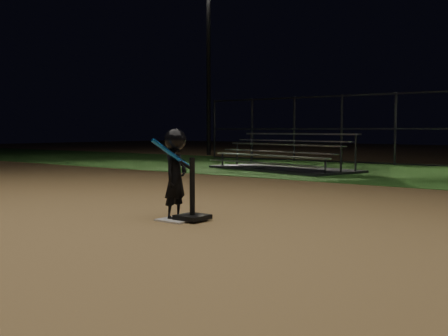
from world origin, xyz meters
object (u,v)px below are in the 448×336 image
child_batter (175,171)px  light_pole_left (208,52)px  home_plate (178,220)px  bleacher_left (283,163)px  batting_tee (192,208)px

child_batter → light_pole_left: (-11.92, 14.89, 4.29)m
home_plate → child_batter: 0.65m
home_plate → child_batter: bearing=149.4°
bleacher_left → light_pole_left: (-8.21, 6.30, 4.72)m
home_plate → bleacher_left: bearing=113.7°
batting_tee → bleacher_left: (-3.97, 8.56, 0.05)m
bleacher_left → home_plate: bearing=-53.2°
bleacher_left → child_batter: bearing=-53.6°
light_pole_left → batting_tee: bearing=-50.6°
batting_tee → bleacher_left: bleacher_left is taller
bleacher_left → light_pole_left: bearing=155.6°
light_pole_left → home_plate: bearing=-51.2°
child_batter → light_pole_left: size_ratio=0.15×
batting_tee → light_pole_left: light_pole_left is taller
home_plate → batting_tee: batting_tee is taller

